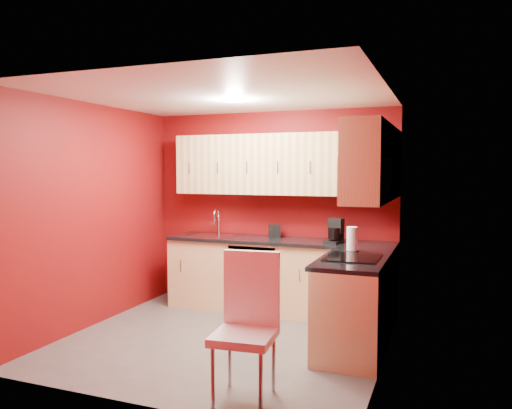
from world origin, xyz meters
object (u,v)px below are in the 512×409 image
Objects in this scene: microwave at (366,180)px; coffee_maker at (334,231)px; paper_towel at (352,239)px; dining_chair at (244,328)px; sink at (213,233)px; napkin_holder at (274,231)px.

coffee_maker is (-0.50, 0.92, -0.61)m from microwave.
coffee_maker is at bearing 118.55° from microwave.
paper_towel is 0.23× the size of dining_chair.
sink is 2.75m from dining_chair.
coffee_maker is 1.78× the size of napkin_holder.
sink is 3.27× the size of napkin_holder.
sink is 1.84× the size of coffee_maker.
dining_chair is at bearing -76.25° from napkin_holder.
coffee_maker is at bearing -3.05° from sink.
microwave is 2.69× the size of coffee_maker.
paper_towel is (1.10, -0.72, 0.05)m from napkin_holder.
microwave is 0.68× the size of dining_chair.
microwave reaches higher than sink.
coffee_maker is 0.25× the size of dining_chair.
dining_chair is (-0.69, -1.34, -1.10)m from microwave.
sink is 2.00m from paper_towel.
microwave is at bearing 57.21° from dining_chair.
paper_towel is at bearing 68.54° from dining_chair.
coffee_maker reaches higher than dining_chair.
coffee_maker is at bearing 120.37° from paper_towel.
paper_towel is 1.87m from dining_chair.
napkin_holder is 1.32m from paper_towel.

